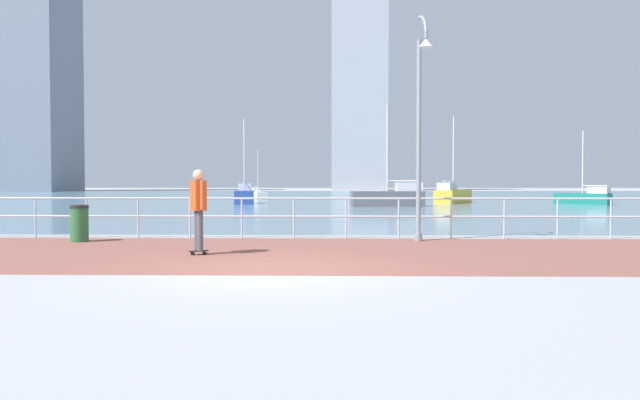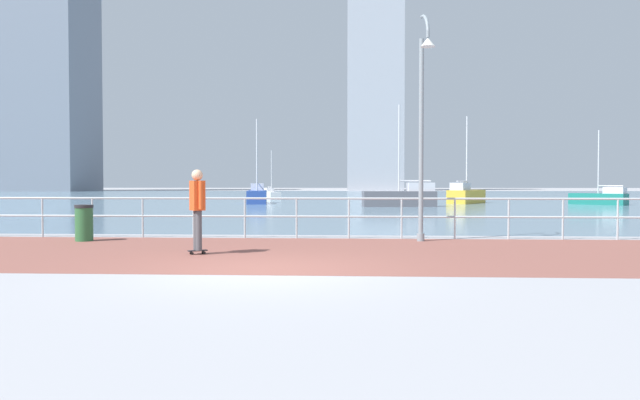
{
  "view_description": "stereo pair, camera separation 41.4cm",
  "coord_description": "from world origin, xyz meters",
  "px_view_note": "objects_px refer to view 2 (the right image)",
  "views": [
    {
      "loc": [
        1.08,
        -10.16,
        1.51
      ],
      "look_at": [
        0.76,
        3.49,
        1.1
      ],
      "focal_mm": 33.63,
      "sensor_mm": 36.0,
      "label": 1
    },
    {
      "loc": [
        1.49,
        -10.14,
        1.51
      ],
      "look_at": [
        0.76,
        3.49,
        1.1
      ],
      "focal_mm": 33.63,
      "sensor_mm": 36.0,
      "label": 2
    }
  ],
  "objects_px": {
    "skateboarder": "(197,203)",
    "sailboat_yellow": "(600,198)",
    "sailboat_gray": "(271,195)",
    "sailboat_teal": "(257,195)",
    "trash_bin": "(84,223)",
    "sailboat_red": "(466,195)",
    "lamppost": "(423,116)",
    "sailboat_white": "(402,197)"
  },
  "relations": [
    {
      "from": "lamppost",
      "to": "sailboat_white",
      "type": "xyz_separation_m",
      "value": [
        1.27,
        21.96,
        -2.57
      ]
    },
    {
      "from": "trash_bin",
      "to": "sailboat_teal",
      "type": "height_order",
      "value": "sailboat_teal"
    },
    {
      "from": "lamppost",
      "to": "sailboat_teal",
      "type": "xyz_separation_m",
      "value": [
        -8.56,
        27.18,
        -2.59
      ]
    },
    {
      "from": "lamppost",
      "to": "sailboat_gray",
      "type": "distance_m",
      "value": 37.95
    },
    {
      "from": "trash_bin",
      "to": "sailboat_gray",
      "type": "distance_m",
      "value": 37.08
    },
    {
      "from": "sailboat_red",
      "to": "sailboat_white",
      "type": "xyz_separation_m",
      "value": [
        -5.07,
        -6.11,
        0.01
      ]
    },
    {
      "from": "sailboat_yellow",
      "to": "sailboat_red",
      "type": "bearing_deg",
      "value": 164.33
    },
    {
      "from": "trash_bin",
      "to": "sailboat_red",
      "type": "bearing_deg",
      "value": 62.17
    },
    {
      "from": "sailboat_teal",
      "to": "sailboat_red",
      "type": "relative_size",
      "value": 0.96
    },
    {
      "from": "sailboat_yellow",
      "to": "sailboat_white",
      "type": "xyz_separation_m",
      "value": [
        -13.5,
        -3.74,
        0.12
      ]
    },
    {
      "from": "trash_bin",
      "to": "sailboat_white",
      "type": "distance_m",
      "value": 24.34
    },
    {
      "from": "sailboat_gray",
      "to": "sailboat_yellow",
      "type": "distance_m",
      "value": 26.1
    },
    {
      "from": "lamppost",
      "to": "sailboat_red",
      "type": "height_order",
      "value": "sailboat_red"
    },
    {
      "from": "sailboat_gray",
      "to": "sailboat_teal",
      "type": "height_order",
      "value": "sailboat_teal"
    },
    {
      "from": "lamppost",
      "to": "sailboat_red",
      "type": "distance_m",
      "value": 28.89
    },
    {
      "from": "sailboat_gray",
      "to": "sailboat_white",
      "type": "bearing_deg",
      "value": -55.71
    },
    {
      "from": "skateboarder",
      "to": "sailboat_yellow",
      "type": "height_order",
      "value": "sailboat_yellow"
    },
    {
      "from": "skateboarder",
      "to": "sailboat_yellow",
      "type": "bearing_deg",
      "value": 55.38
    },
    {
      "from": "skateboarder",
      "to": "sailboat_gray",
      "type": "xyz_separation_m",
      "value": [
        -3.86,
        39.73,
        -0.66
      ]
    },
    {
      "from": "skateboarder",
      "to": "sailboat_gray",
      "type": "bearing_deg",
      "value": 95.54
    },
    {
      "from": "sailboat_gray",
      "to": "lamppost",
      "type": "bearing_deg",
      "value": -76.48
    },
    {
      "from": "trash_bin",
      "to": "sailboat_yellow",
      "type": "relative_size",
      "value": 0.19
    },
    {
      "from": "sailboat_teal",
      "to": "trash_bin",
      "type": "bearing_deg",
      "value": -90.14
    },
    {
      "from": "sailboat_yellow",
      "to": "lamppost",
      "type": "bearing_deg",
      "value": -119.88
    },
    {
      "from": "sailboat_white",
      "to": "sailboat_teal",
      "type": "bearing_deg",
      "value": 152.05
    },
    {
      "from": "lamppost",
      "to": "trash_bin",
      "type": "height_order",
      "value": "lamppost"
    },
    {
      "from": "sailboat_yellow",
      "to": "skateboarder",
      "type": "bearing_deg",
      "value": -124.62
    },
    {
      "from": "lamppost",
      "to": "sailboat_yellow",
      "type": "relative_size",
      "value": 1.15
    },
    {
      "from": "sailboat_red",
      "to": "sailboat_yellow",
      "type": "bearing_deg",
      "value": -15.67
    },
    {
      "from": "sailboat_teal",
      "to": "sailboat_yellow",
      "type": "relative_size",
      "value": 1.2
    },
    {
      "from": "trash_bin",
      "to": "sailboat_teal",
      "type": "xyz_separation_m",
      "value": [
        0.07,
        27.46,
        0.1
      ]
    },
    {
      "from": "sailboat_gray",
      "to": "sailboat_yellow",
      "type": "xyz_separation_m",
      "value": [
        23.62,
        -11.1,
        0.07
      ]
    },
    {
      "from": "skateboarder",
      "to": "sailboat_white",
      "type": "distance_m",
      "value": 25.67
    },
    {
      "from": "lamppost",
      "to": "sailboat_red",
      "type": "xyz_separation_m",
      "value": [
        6.34,
        28.07,
        -2.57
      ]
    },
    {
      "from": "sailboat_gray",
      "to": "sailboat_red",
      "type": "bearing_deg",
      "value": -29.91
    },
    {
      "from": "sailboat_red",
      "to": "lamppost",
      "type": "bearing_deg",
      "value": -102.73
    },
    {
      "from": "sailboat_red",
      "to": "sailboat_teal",
      "type": "bearing_deg",
      "value": -176.58
    },
    {
      "from": "sailboat_yellow",
      "to": "sailboat_white",
      "type": "distance_m",
      "value": 14.01
    },
    {
      "from": "lamppost",
      "to": "sailboat_white",
      "type": "distance_m",
      "value": 22.15
    },
    {
      "from": "sailboat_gray",
      "to": "sailboat_teal",
      "type": "distance_m",
      "value": 9.63
    },
    {
      "from": "skateboarder",
      "to": "sailboat_teal",
      "type": "xyz_separation_m",
      "value": [
        -3.57,
        30.1,
        -0.49
      ]
    },
    {
      "from": "lamppost",
      "to": "sailboat_gray",
      "type": "bearing_deg",
      "value": 103.52
    }
  ]
}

